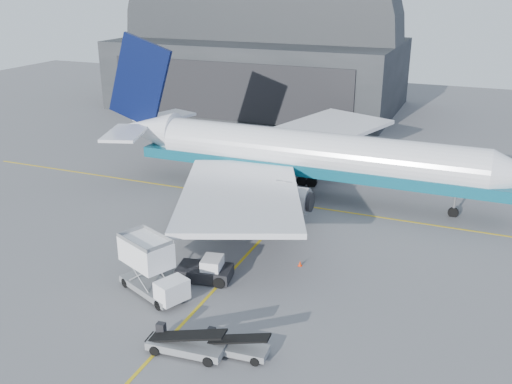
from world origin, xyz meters
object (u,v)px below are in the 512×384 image
at_px(catering_truck, 151,268).
at_px(belt_loader_b, 185,344).
at_px(belt_loader_a, 234,347).
at_px(pushback_tug, 206,271).
at_px(airliner, 299,154).

xyz_separation_m(catering_truck, belt_loader_b, (5.91, -5.56, -1.53)).
height_order(catering_truck, belt_loader_a, catering_truck).
relative_size(belt_loader_a, belt_loader_b, 0.87).
xyz_separation_m(belt_loader_a, belt_loader_b, (-2.91, -1.07, 0.08)).
xyz_separation_m(pushback_tug, belt_loader_a, (6.00, -7.94, -0.20)).
height_order(pushback_tug, belt_loader_b, belt_loader_b).
distance_m(catering_truck, belt_loader_b, 8.26).
relative_size(pushback_tug, belt_loader_a, 0.99).
height_order(pushback_tug, belt_loader_a, pushback_tug).
bearing_deg(catering_truck, belt_loader_a, -3.02).
distance_m(pushback_tug, belt_loader_a, 9.96).
distance_m(pushback_tug, belt_loader_b, 9.53).
relative_size(airliner, pushback_tug, 10.40).
bearing_deg(belt_loader_b, pushback_tug, 104.20).
relative_size(pushback_tug, belt_loader_b, 0.86).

